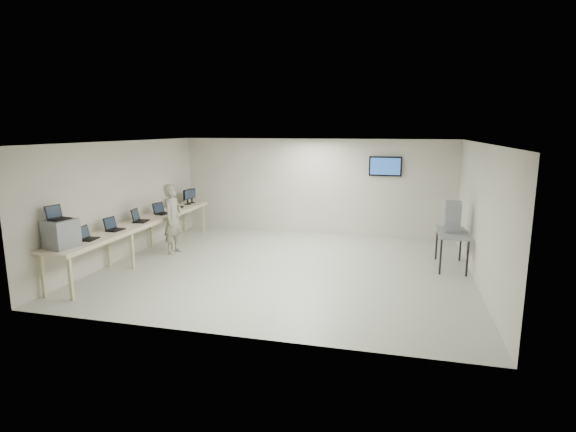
% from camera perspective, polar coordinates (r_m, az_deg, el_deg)
% --- Properties ---
extents(room, '(8.01, 7.01, 2.81)m').
position_cam_1_polar(room, '(9.91, -0.01, 1.32)').
color(room, '#B2B3A0').
rests_on(room, ground).
extents(workbench, '(0.76, 6.00, 0.90)m').
position_cam_1_polar(workbench, '(11.38, -18.06, -0.95)').
color(workbench, beige).
rests_on(workbench, ground).
extents(equipment_box, '(0.53, 0.58, 0.53)m').
position_cam_1_polar(equipment_box, '(9.33, -26.86, -2.02)').
color(equipment_box, slate).
rests_on(equipment_box, workbench).
extents(laptop_on_box, '(0.35, 0.39, 0.27)m').
position_cam_1_polar(laptop_on_box, '(9.30, -27.28, 0.02)').
color(laptop_on_box, black).
rests_on(laptop_on_box, equipment_box).
extents(laptop_0, '(0.32, 0.37, 0.27)m').
position_cam_1_polar(laptop_0, '(9.85, -24.16, -2.34)').
color(laptop_0, black).
rests_on(laptop_0, workbench).
extents(laptop_1, '(0.34, 0.40, 0.29)m').
position_cam_1_polar(laptop_1, '(10.52, -21.32, -1.30)').
color(laptop_1, black).
rests_on(laptop_1, workbench).
extents(laptop_2, '(0.39, 0.44, 0.31)m').
position_cam_1_polar(laptop_2, '(11.28, -18.43, -0.29)').
color(laptop_2, black).
rests_on(laptop_2, workbench).
extents(laptop_3, '(0.41, 0.44, 0.30)m').
position_cam_1_polar(laptop_3, '(12.14, -15.82, 0.61)').
color(laptop_3, black).
rests_on(laptop_3, workbench).
extents(laptop_4, '(0.35, 0.39, 0.27)m').
position_cam_1_polar(laptop_4, '(13.00, -14.00, 1.35)').
color(laptop_4, black).
rests_on(laptop_4, workbench).
extents(monitor_near, '(0.20, 0.45, 0.44)m').
position_cam_1_polar(monitor_near, '(13.46, -12.64, 2.57)').
color(monitor_near, black).
rests_on(monitor_near, workbench).
extents(monitor_far, '(0.19, 0.42, 0.42)m').
position_cam_1_polar(monitor_far, '(13.70, -12.13, 2.68)').
color(monitor_far, black).
rests_on(monitor_far, workbench).
extents(soldier, '(0.43, 0.65, 1.75)m').
position_cam_1_polar(soldier, '(11.55, -14.37, -0.34)').
color(soldier, '#636859').
rests_on(soldier, ground).
extents(side_table, '(0.64, 1.37, 0.82)m').
position_cam_1_polar(side_table, '(10.67, 20.12, -2.30)').
color(side_table, slate).
rests_on(side_table, ground).
extents(storage_bins, '(0.33, 0.36, 0.69)m').
position_cam_1_polar(storage_bins, '(10.58, 20.16, -0.09)').
color(storage_bins, gray).
rests_on(storage_bins, side_table).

